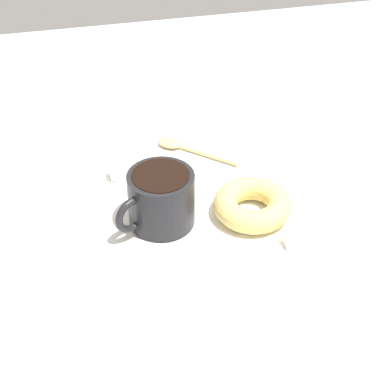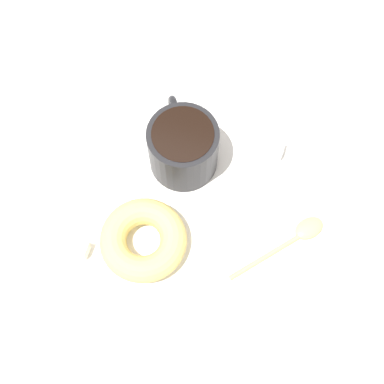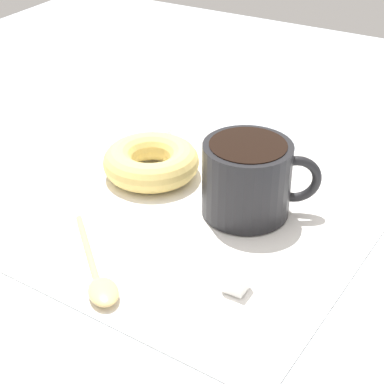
# 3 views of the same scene
# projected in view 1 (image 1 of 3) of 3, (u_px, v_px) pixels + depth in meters

# --- Properties ---
(ground_plane) EXTENTS (1.20, 1.20, 0.02)m
(ground_plane) POSITION_uv_depth(u_px,v_px,m) (190.00, 209.00, 0.85)
(ground_plane) COLOR #B2BCC6
(napkin) EXTENTS (0.34, 0.34, 0.00)m
(napkin) POSITION_uv_depth(u_px,v_px,m) (192.00, 205.00, 0.83)
(napkin) COLOR white
(napkin) RESTS_ON ground_plane
(coffee_cup) EXTENTS (0.08, 0.10, 0.07)m
(coffee_cup) POSITION_uv_depth(u_px,v_px,m) (160.00, 198.00, 0.78)
(coffee_cup) COLOR black
(coffee_cup) RESTS_ON napkin
(donut) EXTENTS (0.10, 0.10, 0.03)m
(donut) POSITION_uv_depth(u_px,v_px,m) (252.00, 205.00, 0.81)
(donut) COLOR #E5C66B
(donut) RESTS_ON napkin
(spoon) EXTENTS (0.10, 0.10, 0.01)m
(spoon) POSITION_uv_depth(u_px,v_px,m) (181.00, 146.00, 0.93)
(spoon) COLOR #D8B772
(spoon) RESTS_ON napkin
(sugar_cube) EXTENTS (0.02, 0.02, 0.02)m
(sugar_cube) POSITION_uv_depth(u_px,v_px,m) (116.00, 172.00, 0.87)
(sugar_cube) COLOR white
(sugar_cube) RESTS_ON napkin
(sugar_cube_extra) EXTENTS (0.02, 0.02, 0.02)m
(sugar_cube_extra) POSITION_uv_depth(u_px,v_px,m) (292.00, 239.00, 0.77)
(sugar_cube_extra) COLOR white
(sugar_cube_extra) RESTS_ON napkin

